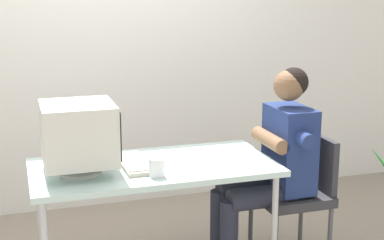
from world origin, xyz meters
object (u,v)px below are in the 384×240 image
at_px(desk, 154,173).
at_px(keyboard, 134,163).
at_px(crt_monitor, 79,134).
at_px(office_chair, 299,188).
at_px(desk_mug, 157,167).
at_px(person_seated, 272,161).

height_order(desk, keyboard, keyboard).
bearing_deg(crt_monitor, office_chair, 1.56).
relative_size(crt_monitor, desk_mug, 3.84).
xyz_separation_m(office_chair, person_seated, (-0.20, 0.00, 0.20)).
xyz_separation_m(office_chair, desk_mug, (-0.99, -0.21, 0.31)).
bearing_deg(crt_monitor, desk_mug, -24.00).
bearing_deg(keyboard, desk, -6.29).
distance_m(person_seated, desk_mug, 0.83).
relative_size(crt_monitor, person_seated, 0.31).
height_order(office_chair, person_seated, person_seated).
bearing_deg(person_seated, keyboard, 179.10).
bearing_deg(desk_mug, keyboard, 109.56).
xyz_separation_m(crt_monitor, desk_mug, (0.39, -0.17, -0.18)).
xyz_separation_m(desk, office_chair, (0.96, -0.00, -0.20)).
bearing_deg(person_seated, office_chair, -0.00).
relative_size(crt_monitor, office_chair, 0.48).
bearing_deg(desk_mug, desk, 80.68).
relative_size(desk, person_seated, 1.11).
bearing_deg(desk_mug, person_seated, 14.83).
height_order(desk, person_seated, person_seated).
xyz_separation_m(crt_monitor, office_chair, (1.38, 0.04, -0.48)).
height_order(keyboard, desk_mug, desk_mug).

